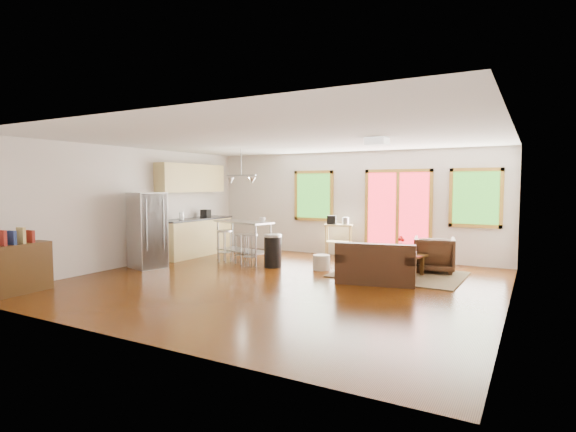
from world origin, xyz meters
The scene contains 29 objects.
floor centered at (0.00, 0.00, -0.01)m, with size 7.50×7.00×0.02m, color #331603.
ceiling centered at (0.00, 0.00, 2.61)m, with size 7.50×7.00×0.02m, color silver.
back_wall centered at (0.00, 3.51, 1.30)m, with size 7.50×0.02×2.60m, color beige.
left_wall centered at (-3.76, 0.00, 1.30)m, with size 0.02×7.00×2.60m, color beige.
right_wall centered at (3.76, 0.00, 1.30)m, with size 0.02×7.00×2.60m, color beige.
front_wall centered at (0.00, -3.51, 1.30)m, with size 7.50×0.02×2.60m, color beige.
window_left centered at (-1.00, 3.46, 1.50)m, with size 1.10×0.05×1.30m.
french_doors centered at (1.20, 3.46, 1.10)m, with size 1.60×0.05×2.10m.
window_right centered at (2.90, 3.46, 1.50)m, with size 1.10×0.05×1.30m.
rug centered at (1.72, 1.71, 0.01)m, with size 2.41×1.85×0.02m, color #3D5335.
loveseat centered at (1.54, 0.85, 0.30)m, with size 1.53×1.07×0.75m.
coffee_table centered at (1.65, 1.72, 0.37)m, with size 1.19×0.87×0.43m.
armchair centered at (2.27, 2.36, 0.40)m, with size 0.78×0.73×0.80m, color black.
ottoman centered at (1.14, 2.09, 0.22)m, with size 0.66×0.66×0.44m, color black.
pouf centered at (0.15, 1.48, 0.16)m, with size 0.36×0.36×0.31m, color beige.
vase centered at (1.67, 2.04, 0.52)m, with size 0.26×0.27×0.34m.
book centered at (1.92, 1.54, 0.56)m, with size 0.24×0.03×0.32m, color maroon.
cabinets centered at (-3.49, 1.70, 0.93)m, with size 0.64×2.24×2.30m.
refrigerator centered at (-3.22, -0.11, 0.81)m, with size 0.79×0.77×1.62m.
island centered at (-1.90, 1.57, 0.64)m, with size 1.58×0.94×0.94m.
cup centered at (-1.32, 1.49, 1.02)m, with size 0.13×0.11×0.13m, color silver.
bar_stool_a centered at (-2.22, 1.26, 0.55)m, with size 0.36×0.36×0.74m.
bar_stool_b centered at (-1.75, 1.26, 0.50)m, with size 0.37×0.37×0.67m.
bar_stool_c centered at (-1.37, 1.05, 0.53)m, with size 0.37×0.37×0.72m.
trash_can centered at (-0.89, 1.23, 0.36)m, with size 0.43×0.43×0.72m.
kitchen_cart centered at (-0.17, 3.12, 0.71)m, with size 0.77×0.61×1.03m.
bookshelf centered at (-3.35, -2.77, 0.43)m, with size 0.40×0.94×1.09m.
ceiling_flush centered at (1.60, 0.60, 2.53)m, with size 0.35×0.35×0.12m, color white.
pendant_light centered at (-1.90, 1.50, 1.90)m, with size 0.80×0.18×0.79m.
Camera 1 is at (4.07, -7.01, 1.79)m, focal length 28.00 mm.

